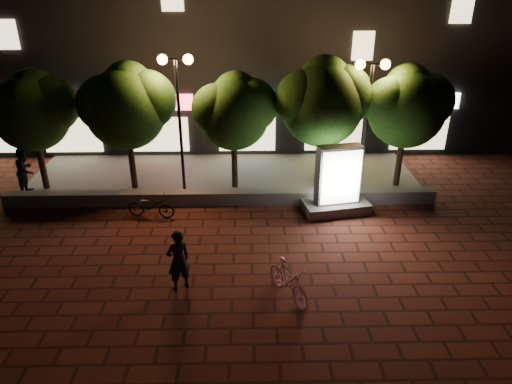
{
  "coord_description": "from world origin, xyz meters",
  "views": [
    {
      "loc": [
        0.98,
        -11.59,
        7.83
      ],
      "look_at": [
        1.26,
        1.5,
        1.65
      ],
      "focal_mm": 32.63,
      "sensor_mm": 36.0,
      "label": 1
    }
  ],
  "objects_px": {
    "scooter_pink": "(288,281)",
    "scooter_parked": "(151,206)",
    "tree_far_left": "(32,108)",
    "street_lamp_left": "(177,89)",
    "ad_kiosk": "(337,186)",
    "tree_left": "(127,104)",
    "street_lamp_right": "(370,92)",
    "tree_far_right": "(408,104)",
    "rider": "(178,260)",
    "tree_right": "(323,99)",
    "tree_mid": "(235,109)",
    "pedestrian": "(26,170)"
  },
  "relations": [
    {
      "from": "street_lamp_left",
      "to": "scooter_pink",
      "type": "bearing_deg",
      "value": -62.54
    },
    {
      "from": "pedestrian",
      "to": "scooter_pink",
      "type": "bearing_deg",
      "value": -125.55
    },
    {
      "from": "tree_far_left",
      "to": "street_lamp_right",
      "type": "bearing_deg",
      "value": -1.21
    },
    {
      "from": "tree_far_left",
      "to": "tree_far_right",
      "type": "xyz_separation_m",
      "value": [
        14.0,
        0.0,
        0.08
      ]
    },
    {
      "from": "tree_mid",
      "to": "tree_far_right",
      "type": "height_order",
      "value": "tree_far_right"
    },
    {
      "from": "street_lamp_left",
      "to": "street_lamp_right",
      "type": "relative_size",
      "value": 1.04
    },
    {
      "from": "street_lamp_left",
      "to": "street_lamp_right",
      "type": "height_order",
      "value": "street_lamp_left"
    },
    {
      "from": "tree_left",
      "to": "tree_far_right",
      "type": "xyz_separation_m",
      "value": [
        10.5,
        -0.0,
        -0.08
      ]
    },
    {
      "from": "tree_mid",
      "to": "tree_far_right",
      "type": "relative_size",
      "value": 0.95
    },
    {
      "from": "tree_mid",
      "to": "scooter_pink",
      "type": "bearing_deg",
      "value": -78.1
    },
    {
      "from": "tree_far_left",
      "to": "ad_kiosk",
      "type": "distance_m",
      "value": 11.56
    },
    {
      "from": "tree_far_left",
      "to": "tree_far_right",
      "type": "height_order",
      "value": "tree_far_right"
    },
    {
      "from": "tree_far_left",
      "to": "scooter_pink",
      "type": "distance_m",
      "value": 11.77
    },
    {
      "from": "tree_mid",
      "to": "pedestrian",
      "type": "bearing_deg",
      "value": -176.92
    },
    {
      "from": "scooter_parked",
      "to": "tree_far_left",
      "type": "bearing_deg",
      "value": 70.61
    },
    {
      "from": "street_lamp_left",
      "to": "scooter_parked",
      "type": "height_order",
      "value": "street_lamp_left"
    },
    {
      "from": "tree_far_right",
      "to": "rider",
      "type": "relative_size",
      "value": 2.65
    },
    {
      "from": "tree_mid",
      "to": "tree_left",
      "type": "bearing_deg",
      "value": 180.0
    },
    {
      "from": "tree_mid",
      "to": "pedestrian",
      "type": "distance_m",
      "value": 8.37
    },
    {
      "from": "tree_far_left",
      "to": "rider",
      "type": "distance_m",
      "value": 9.28
    },
    {
      "from": "rider",
      "to": "tree_far_left",
      "type": "bearing_deg",
      "value": -78.14
    },
    {
      "from": "tree_right",
      "to": "street_lamp_right",
      "type": "xyz_separation_m",
      "value": [
        1.64,
        -0.26,
        0.33
      ]
    },
    {
      "from": "scooter_pink",
      "to": "tree_far_left",
      "type": "bearing_deg",
      "value": 112.7
    },
    {
      "from": "tree_left",
      "to": "tree_far_right",
      "type": "distance_m",
      "value": 10.5
    },
    {
      "from": "tree_far_right",
      "to": "ad_kiosk",
      "type": "xyz_separation_m",
      "value": [
        -2.88,
        -2.2,
        -2.36
      ]
    },
    {
      "from": "tree_left",
      "to": "street_lamp_right",
      "type": "xyz_separation_m",
      "value": [
        8.95,
        -0.26,
        0.45
      ]
    },
    {
      "from": "rider",
      "to": "pedestrian",
      "type": "relative_size",
      "value": 1.0
    },
    {
      "from": "tree_left",
      "to": "street_lamp_right",
      "type": "distance_m",
      "value": 8.96
    },
    {
      "from": "tree_left",
      "to": "tree_far_right",
      "type": "relative_size",
      "value": 1.03
    },
    {
      "from": "tree_far_left",
      "to": "street_lamp_left",
      "type": "xyz_separation_m",
      "value": [
        5.45,
        -0.26,
        0.74
      ]
    },
    {
      "from": "tree_mid",
      "to": "street_lamp_left",
      "type": "distance_m",
      "value": 2.22
    },
    {
      "from": "tree_far_right",
      "to": "tree_far_left",
      "type": "bearing_deg",
      "value": -180.0
    },
    {
      "from": "tree_right",
      "to": "street_lamp_left",
      "type": "bearing_deg",
      "value": -177.19
    },
    {
      "from": "rider",
      "to": "street_lamp_right",
      "type": "bearing_deg",
      "value": -166.02
    },
    {
      "from": "tree_right",
      "to": "street_lamp_left",
      "type": "xyz_separation_m",
      "value": [
        -5.36,
        -0.26,
        0.46
      ]
    },
    {
      "from": "tree_far_left",
      "to": "rider",
      "type": "height_order",
      "value": "tree_far_left"
    },
    {
      "from": "tree_left",
      "to": "tree_mid",
      "type": "relative_size",
      "value": 1.09
    },
    {
      "from": "pedestrian",
      "to": "street_lamp_left",
      "type": "bearing_deg",
      "value": -89.08
    },
    {
      "from": "scooter_pink",
      "to": "rider",
      "type": "xyz_separation_m",
      "value": [
        -2.91,
        0.49,
        0.36
      ]
    },
    {
      "from": "street_lamp_left",
      "to": "ad_kiosk",
      "type": "height_order",
      "value": "street_lamp_left"
    },
    {
      "from": "scooter_pink",
      "to": "scooter_parked",
      "type": "distance_m",
      "value": 6.4
    },
    {
      "from": "tree_left",
      "to": "tree_mid",
      "type": "bearing_deg",
      "value": -0.0
    },
    {
      "from": "tree_far_right",
      "to": "tree_right",
      "type": "bearing_deg",
      "value": 180.0
    },
    {
      "from": "tree_left",
      "to": "rider",
      "type": "xyz_separation_m",
      "value": [
        2.58,
        -6.59,
        -2.55
      ]
    },
    {
      "from": "tree_far_left",
      "to": "scooter_pink",
      "type": "bearing_deg",
      "value": -38.21
    },
    {
      "from": "tree_right",
      "to": "street_lamp_left",
      "type": "distance_m",
      "value": 5.38
    },
    {
      "from": "tree_right",
      "to": "ad_kiosk",
      "type": "relative_size",
      "value": 2.02
    },
    {
      "from": "tree_mid",
      "to": "scooter_pink",
      "type": "distance_m",
      "value": 7.71
    },
    {
      "from": "street_lamp_right",
      "to": "scooter_parked",
      "type": "height_order",
      "value": "street_lamp_right"
    },
    {
      "from": "street_lamp_right",
      "to": "pedestrian",
      "type": "distance_m",
      "value": 13.32
    }
  ]
}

